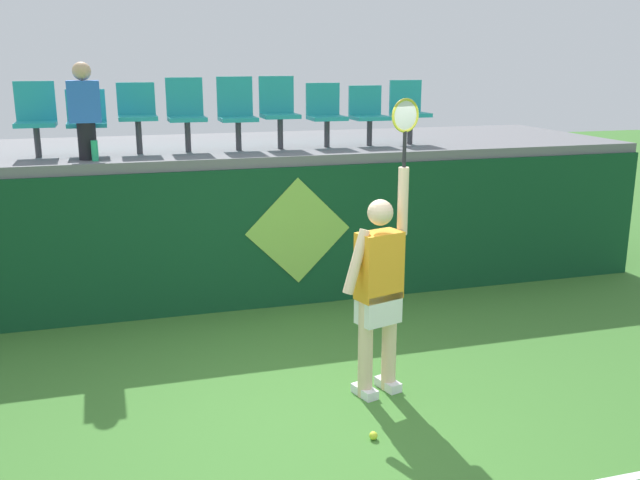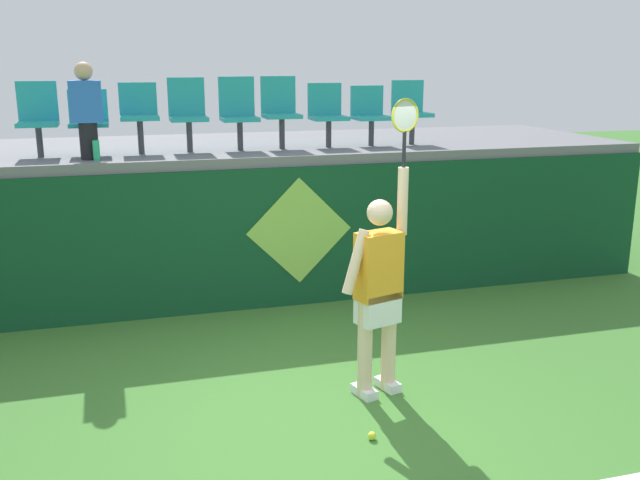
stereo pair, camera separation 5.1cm
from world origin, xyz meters
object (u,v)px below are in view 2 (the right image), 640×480
object	(u,v)px
stadium_chair_7	(370,113)
stadium_chair_8	(410,109)
stadium_chair_6	(327,112)
stadium_chair_0	(38,116)
tennis_player	(379,287)
stadium_chair_2	(139,113)
spectator_0	(86,109)
water_bottle	(96,151)
stadium_chair_3	(188,111)
tennis_ball	(372,436)
stadium_chair_5	(280,109)
stadium_chair_4	(238,111)
stadium_chair_1	(89,119)

from	to	relation	value
stadium_chair_7	stadium_chair_8	distance (m)	0.57
stadium_chair_6	stadium_chair_0	bearing A→B (deg)	179.92
tennis_player	stadium_chair_2	size ratio (longest dim) A/B	3.13
stadium_chair_2	spectator_0	xyz separation A→B (m)	(-0.57, -0.42, 0.08)
water_bottle	stadium_chair_7	distance (m)	3.45
stadium_chair_3	tennis_ball	bearing A→B (deg)	-77.20
tennis_player	stadium_chair_5	world-z (taller)	stadium_chair_5
stadium_chair_2	stadium_chair_6	xyz separation A→B (m)	(2.31, 0.00, -0.04)
water_bottle	stadium_chair_8	bearing A→B (deg)	8.25
stadium_chair_6	spectator_0	xyz separation A→B (m)	(-2.89, -0.42, 0.11)
tennis_player	stadium_chair_2	world-z (taller)	stadium_chair_2
tennis_ball	stadium_chair_8	size ratio (longest dim) A/B	0.08
tennis_player	spectator_0	size ratio (longest dim) A/B	2.42
stadium_chair_6	stadium_chair_8	size ratio (longest dim) A/B	0.97
stadium_chair_0	stadium_chair_4	bearing A→B (deg)	0.07
stadium_chair_3	stadium_chair_6	bearing A→B (deg)	-0.16
water_bottle	stadium_chair_3	bearing A→B (deg)	28.46
stadium_chair_6	spectator_0	world-z (taller)	spectator_0
stadium_chair_1	stadium_chair_5	size ratio (longest dim) A/B	0.85
tennis_ball	stadium_chair_6	distance (m)	4.68
stadium_chair_3	stadium_chair_0	bearing A→B (deg)	-179.99
stadium_chair_0	stadium_chair_2	size ratio (longest dim) A/B	1.03
tennis_ball	stadium_chair_1	size ratio (longest dim) A/B	0.09
tennis_ball	spectator_0	size ratio (longest dim) A/B	0.06
stadium_chair_2	stadium_chair_8	distance (m)	3.46
stadium_chair_6	stadium_chair_8	distance (m)	1.14
spectator_0	tennis_player	bearing A→B (deg)	-50.32
stadium_chair_8	stadium_chair_4	bearing A→B (deg)	179.83
stadium_chair_3	stadium_chair_1	bearing A→B (deg)	-179.54
tennis_ball	spectator_0	bearing A→B (deg)	119.63
tennis_ball	spectator_0	distance (m)	4.77
stadium_chair_2	stadium_chair_4	bearing A→B (deg)	0.56
stadium_chair_6	stadium_chair_7	world-z (taller)	stadium_chair_6
stadium_chair_5	spectator_0	xyz separation A→B (m)	(-2.28, -0.43, 0.06)
stadium_chair_5	stadium_chair_7	world-z (taller)	stadium_chair_5
tennis_player	stadium_chair_6	bearing A→B (deg)	81.23
water_bottle	stadium_chair_4	world-z (taller)	stadium_chair_4
stadium_chair_7	stadium_chair_8	bearing A→B (deg)	0.36
stadium_chair_0	water_bottle	bearing A→B (deg)	-42.77
stadium_chair_4	stadium_chair_7	bearing A→B (deg)	-0.35
tennis_player	stadium_chair_8	distance (m)	3.89
water_bottle	stadium_chair_3	distance (m)	1.27
stadium_chair_3	stadium_chair_7	world-z (taller)	stadium_chair_3
stadium_chair_6	spectator_0	bearing A→B (deg)	-171.65
stadium_chair_0	stadium_chair_1	bearing A→B (deg)	-0.93
water_bottle	spectator_0	xyz separation A→B (m)	(-0.07, 0.15, 0.44)
stadium_chair_2	spectator_0	world-z (taller)	spectator_0
stadium_chair_0	stadium_chair_7	world-z (taller)	stadium_chair_0
stadium_chair_2	stadium_chair_7	size ratio (longest dim) A/B	1.08
stadium_chair_5	stadium_chair_1	bearing A→B (deg)	-179.78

